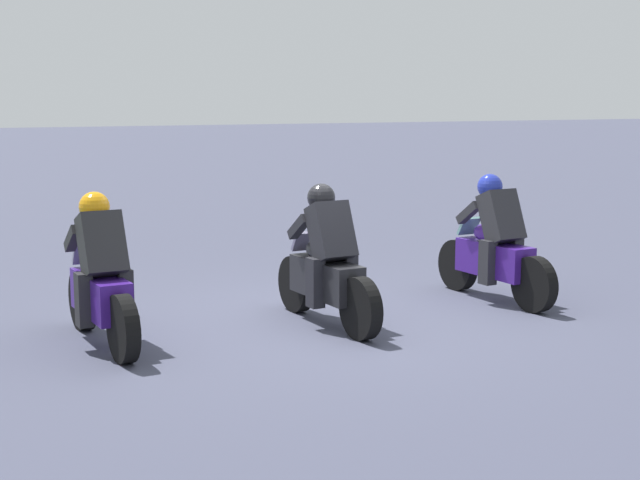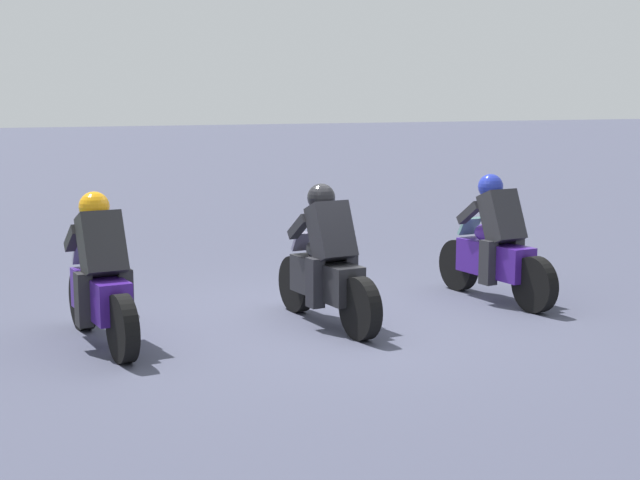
# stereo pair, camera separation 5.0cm
# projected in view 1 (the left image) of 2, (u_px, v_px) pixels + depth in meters

# --- Properties ---
(ground_plane) EXTENTS (120.00, 120.00, 0.00)m
(ground_plane) POSITION_uv_depth(u_px,v_px,m) (323.00, 323.00, 10.17)
(ground_plane) COLOR #404357
(rider_lane_a) EXTENTS (2.04, 0.57, 1.51)m
(rider_lane_a) POSITION_uv_depth(u_px,v_px,m) (495.00, 249.00, 11.19)
(rider_lane_a) COLOR black
(rider_lane_a) RESTS_ON ground_plane
(rider_lane_b) EXTENTS (2.04, 0.56, 1.51)m
(rider_lane_b) POSITION_uv_depth(u_px,v_px,m) (327.00, 268.00, 10.01)
(rider_lane_b) COLOR black
(rider_lane_b) RESTS_ON ground_plane
(rider_lane_c) EXTENTS (2.04, 0.56, 1.51)m
(rider_lane_c) POSITION_uv_depth(u_px,v_px,m) (101.00, 283.00, 9.20)
(rider_lane_c) COLOR black
(rider_lane_c) RESTS_ON ground_plane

